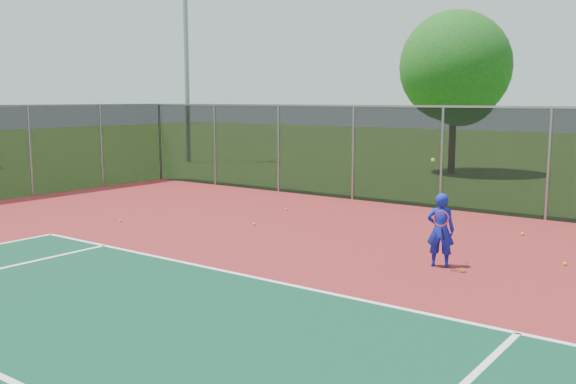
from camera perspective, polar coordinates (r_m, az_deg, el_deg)
name	(u,v)px	position (r m, az deg, el deg)	size (l,w,h in m)	color
ground	(270,373)	(7.94, -1.57, -15.77)	(120.00, 120.00, 0.00)	#305418
court_apron	(356,325)	(9.48, 6.04, -11.67)	(30.00, 20.00, 0.02)	maroon
fence_back	(549,163)	(18.34, 22.16, 2.43)	(30.00, 0.06, 3.03)	black
tennis_player	(441,230)	(12.67, 13.41, -3.29)	(0.60, 0.65, 2.09)	#111FA6
practice_ball_1	(523,234)	(16.26, 20.13, -3.51)	(0.07, 0.07, 0.07)	#C4CE17
practice_ball_2	(121,221)	(17.49, -14.66, -2.47)	(0.07, 0.07, 0.07)	#C4CE17
practice_ball_3	(287,209)	(18.69, -0.13, -1.52)	(0.07, 0.07, 0.07)	#C4CE17
practice_ball_4	(565,264)	(13.67, 23.41, -5.87)	(0.07, 0.07, 0.07)	#C4CE17
practice_ball_5	(254,224)	(16.48, -3.05, -2.86)	(0.07, 0.07, 0.07)	#C4CE17
practice_ball_6	(463,271)	(12.51, 15.29, -6.75)	(0.07, 0.07, 0.07)	#C4CE17
floodlight_nw	(186,27)	(33.54, -9.08, 14.32)	(0.90, 0.40, 12.10)	gray
tree_back_left	(456,72)	(28.70, 14.73, 10.30)	(4.76, 4.76, 6.99)	#392114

